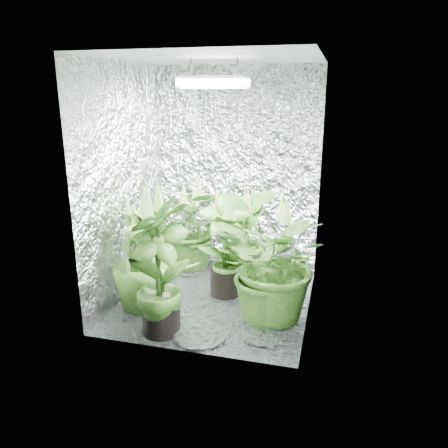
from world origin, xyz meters
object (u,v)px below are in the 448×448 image
at_px(grow_lamp, 214,82).
at_px(plant_a, 190,228).
at_px(plant_b, 225,249).
at_px(plant_f, 159,266).
at_px(plant_c, 242,242).
at_px(plant_d, 140,259).
at_px(plant_e, 271,264).
at_px(circulation_fan, 287,281).

bearing_deg(grow_lamp, plant_a, 124.98).
xyz_separation_m(plant_b, plant_f, (-0.30, -0.75, 0.11)).
xyz_separation_m(plant_c, plant_f, (-0.41, -0.98, 0.12)).
bearing_deg(plant_d, grow_lamp, 27.66).
bearing_deg(plant_b, plant_e, -41.49).
bearing_deg(plant_a, plant_e, -42.81).
height_order(plant_c, circulation_fan, plant_c).
bearing_deg(plant_b, plant_a, 135.99).
bearing_deg(plant_d, plant_f, -45.85).
bearing_deg(circulation_fan, plant_e, -115.70).
distance_m(plant_a, plant_c, 0.65).
relative_size(grow_lamp, circulation_fan, 1.34).
relative_size(plant_e, circulation_fan, 2.99).
distance_m(plant_e, plant_f, 0.84).
xyz_separation_m(grow_lamp, plant_f, (-0.26, -0.59, -1.28)).
bearing_deg(circulation_fan, plant_a, 142.10).
distance_m(plant_d, circulation_fan, 1.29).
bearing_deg(plant_e, grow_lamp, 153.93).
height_order(grow_lamp, plant_c, grow_lamp).
relative_size(plant_b, plant_e, 0.86).
bearing_deg(grow_lamp, plant_b, 73.01).
bearing_deg(plant_c, plant_d, -136.07).
bearing_deg(plant_f, plant_d, 134.15).
relative_size(plant_b, circulation_fan, 2.56).
bearing_deg(circulation_fan, plant_b, 171.39).
distance_m(plant_a, circulation_fan, 1.15).
height_order(grow_lamp, plant_d, grow_lamp).
relative_size(plant_b, plant_f, 0.82).
bearing_deg(plant_f, plant_c, 67.48).
xyz_separation_m(plant_f, circulation_fan, (0.85, 0.83, -0.38)).
xyz_separation_m(grow_lamp, plant_a, (-0.45, 0.64, -1.38)).
bearing_deg(plant_e, plant_a, 137.19).
bearing_deg(grow_lamp, plant_e, -26.07).
relative_size(plant_d, circulation_fan, 2.57).
xyz_separation_m(grow_lamp, plant_c, (0.15, 0.39, -1.40)).
distance_m(plant_b, plant_f, 0.82).
height_order(grow_lamp, plant_f, grow_lamp).
xyz_separation_m(grow_lamp, circulation_fan, (0.59, 0.24, -1.67)).
distance_m(plant_b, plant_c, 0.25).
xyz_separation_m(plant_b, plant_d, (-0.60, -0.45, 0.01)).
height_order(plant_c, plant_f, plant_f).
relative_size(plant_a, plant_d, 0.97).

